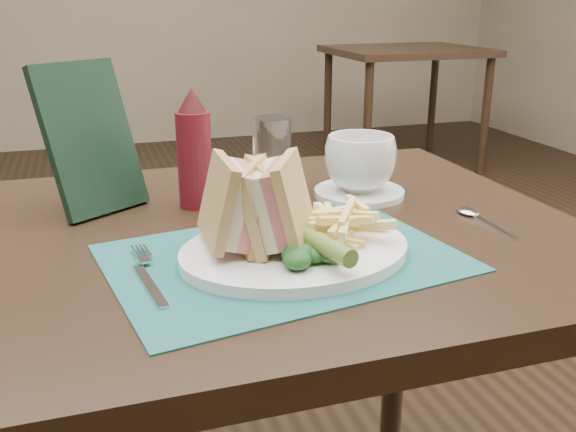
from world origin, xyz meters
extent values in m
plane|color=gray|center=(0.00, 3.50, 0.00)|extent=(6.00, 0.00, 6.00)
cube|color=#1A5654|center=(-0.02, -0.62, 0.75)|extent=(0.47, 0.37, 0.00)
cylinder|color=#56722B|center=(0.01, -0.68, 0.79)|extent=(0.05, 0.12, 0.03)
cylinder|color=white|center=(0.19, -0.40, 0.76)|extent=(0.19, 0.19, 0.01)
imported|color=white|center=(0.19, -0.40, 0.81)|extent=(0.17, 0.17, 0.09)
cylinder|color=white|center=(0.05, -0.35, 0.81)|extent=(0.07, 0.07, 0.13)
cube|color=black|center=(-0.24, -0.34, 0.86)|extent=(0.17, 0.15, 0.23)
camera|label=1|loc=(-0.24, -1.34, 1.07)|focal=40.00mm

